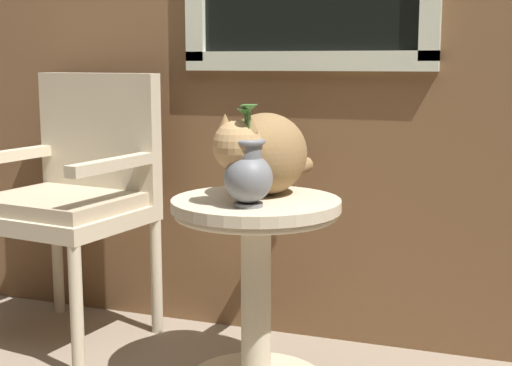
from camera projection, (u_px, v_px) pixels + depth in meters
wicker_side_table at (256, 264)px, 2.28m from camera, size 0.52×0.52×0.62m
wicker_chair at (75, 188)px, 2.72m from camera, size 0.61×0.56×0.99m
cat at (263, 153)px, 2.29m from camera, size 0.29×0.61×0.27m
pewter_vase_with_ivy at (248, 173)px, 2.11m from camera, size 0.14×0.14×0.30m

